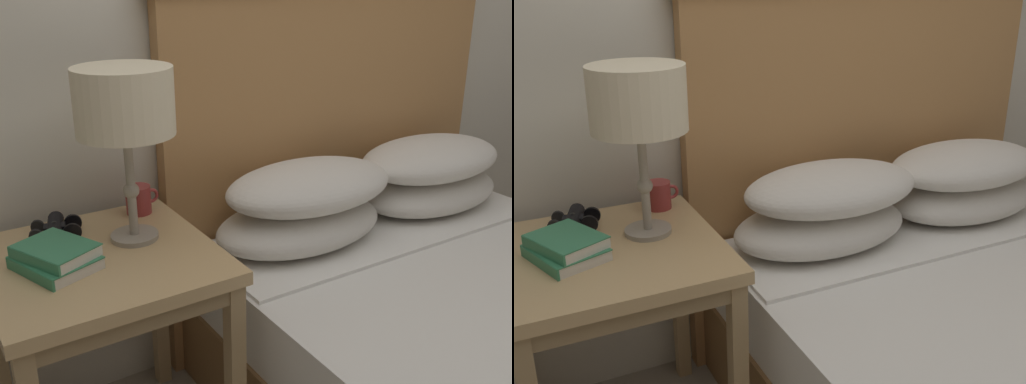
% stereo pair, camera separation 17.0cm
% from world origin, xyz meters
% --- Properties ---
extents(nightstand, '(0.58, 0.58, 0.66)m').
position_xyz_m(nightstand, '(-0.55, 0.76, 0.58)').
color(nightstand, tan).
rests_on(nightstand, ground_plane).
extents(bed, '(1.45, 1.96, 1.33)m').
position_xyz_m(bed, '(0.44, 0.23, 0.31)').
color(bed, brown).
rests_on(bed, ground_plane).
extents(table_lamp, '(0.26, 0.26, 0.47)m').
position_xyz_m(table_lamp, '(-0.44, 0.81, 1.03)').
color(table_lamp, gray).
rests_on(table_lamp, nightstand).
extents(book_on_nightstand, '(0.21, 0.23, 0.03)m').
position_xyz_m(book_on_nightstand, '(-0.67, 0.74, 0.68)').
color(book_on_nightstand, silver).
rests_on(book_on_nightstand, nightstand).
extents(book_stacked_on_top, '(0.20, 0.23, 0.03)m').
position_xyz_m(book_stacked_on_top, '(-0.66, 0.75, 0.71)').
color(book_stacked_on_top, silver).
rests_on(book_stacked_on_top, book_on_nightstand).
extents(binoculars_pair, '(0.15, 0.16, 0.05)m').
position_xyz_m(binoculars_pair, '(-0.62, 0.93, 0.69)').
color(binoculars_pair, black).
rests_on(binoculars_pair, nightstand).
extents(coffee_mug, '(0.10, 0.08, 0.08)m').
position_xyz_m(coffee_mug, '(-0.36, 0.97, 0.71)').
color(coffee_mug, '#993333').
rests_on(coffee_mug, nightstand).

